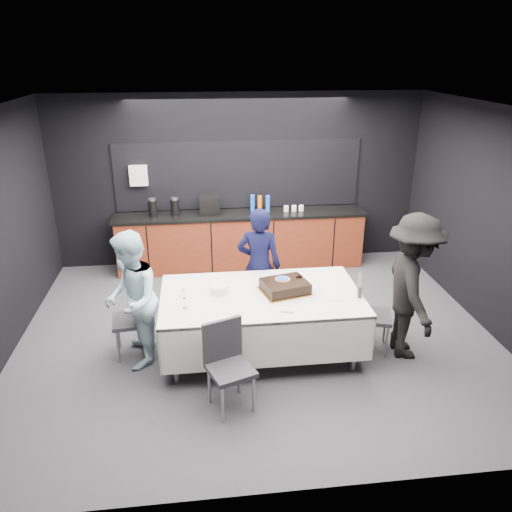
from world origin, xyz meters
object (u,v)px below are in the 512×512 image
at_px(person_center, 259,266).
at_px(person_left, 131,300).
at_px(champagne_flute, 184,295).
at_px(chair_near, 227,359).
at_px(chair_left, 137,313).
at_px(cake_assembly, 285,286).
at_px(plate_stack, 219,289).
at_px(party_table, 261,304).
at_px(chair_right, 367,309).
at_px(person_right, 412,287).

height_order(person_center, person_left, person_left).
distance_m(champagne_flute, chair_near, 0.89).
bearing_deg(chair_near, chair_left, 133.20).
height_order(champagne_flute, person_center, person_center).
height_order(chair_left, chair_near, same).
xyz_separation_m(cake_assembly, plate_stack, (-0.77, 0.07, -0.02)).
bearing_deg(cake_assembly, party_table, -174.49).
distance_m(cake_assembly, chair_right, 1.03).
xyz_separation_m(chair_left, person_right, (3.17, -0.37, 0.34)).
distance_m(cake_assembly, person_left, 1.76).
distance_m(party_table, plate_stack, 0.53).
bearing_deg(party_table, champagne_flute, -164.89).
bearing_deg(champagne_flute, person_center, 46.99).
bearing_deg(person_left, chair_left, 168.53).
distance_m(party_table, chair_near, 1.02).
bearing_deg(chair_right, plate_stack, 174.51).
bearing_deg(person_right, person_center, 64.46).
xyz_separation_m(party_table, champagne_flute, (-0.88, -0.24, 0.30)).
height_order(party_table, person_right, person_right).
xyz_separation_m(champagne_flute, person_left, (-0.60, 0.21, -0.14)).
height_order(plate_stack, person_center, person_center).
bearing_deg(person_left, chair_near, 45.35).
distance_m(chair_left, chair_near, 1.45).
xyz_separation_m(chair_right, chair_near, (-1.72, -0.83, 0.00)).
bearing_deg(cake_assembly, person_center, 105.57).
height_order(plate_stack, chair_left, chair_left).
height_order(chair_near, person_right, person_right).
distance_m(party_table, cake_assembly, 0.35).
bearing_deg(cake_assembly, chair_near, -128.62).
bearing_deg(person_right, chair_near, 113.21).
bearing_deg(champagne_flute, person_right, 0.32).
height_order(chair_right, person_center, person_center).
xyz_separation_m(chair_left, chair_right, (2.72, -0.23, 0.00)).
bearing_deg(champagne_flute, chair_near, -57.83).
height_order(plate_stack, chair_right, chair_right).
relative_size(chair_left, chair_near, 1.00).
relative_size(cake_assembly, plate_stack, 2.83).
height_order(person_left, person_right, person_right).
bearing_deg(chair_near, cake_assembly, 51.38).
height_order(chair_left, person_left, person_left).
height_order(chair_left, person_center, person_center).
bearing_deg(person_left, person_right, 82.66).
xyz_separation_m(chair_near, person_left, (-1.02, 0.88, 0.27)).
relative_size(cake_assembly, chair_left, 0.69).
distance_m(plate_stack, person_right, 2.23).
relative_size(chair_left, person_left, 0.58).
bearing_deg(chair_left, cake_assembly, -4.08).
bearing_deg(chair_right, person_left, 179.00).
bearing_deg(party_table, person_center, 84.58).
relative_size(chair_near, person_right, 0.53).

